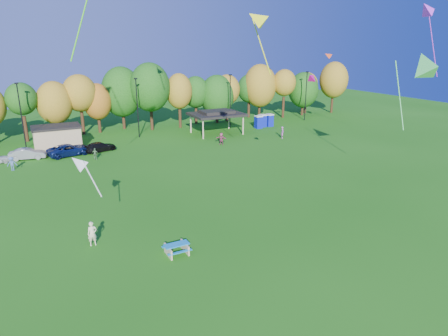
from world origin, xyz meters
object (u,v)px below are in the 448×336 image
car_b (27,154)px  car_d (100,147)px  porta_potties (264,121)px  car_c (69,150)px  kite_flyer (92,234)px  picnic_table (177,248)px

car_b → car_d: size_ratio=0.96×
porta_potties → car_c: 32.82m
car_b → car_d: car_b is taller
kite_flyer → car_d: size_ratio=0.41×
kite_flyer → car_d: 27.31m
porta_potties → picnic_table: (-28.84, -34.72, -0.66)m
porta_potties → picnic_table: size_ratio=2.10×
picnic_table → car_c: 30.67m
picnic_table → car_d: 30.73m
kite_flyer → car_c: kite_flyer is taller
kite_flyer → car_c: (1.33, 26.52, -0.16)m
picnic_table → car_d: car_d is taller
porta_potties → kite_flyer: size_ratio=2.04×
kite_flyer → car_b: (-3.62, 26.99, -0.21)m
car_c → car_d: size_ratio=1.22×
porta_potties → car_d: size_ratio=0.83×
porta_potties → car_b: porta_potties is taller
car_d → picnic_table: bearing=160.6°
car_c → car_d: car_c is taller
picnic_table → car_b: size_ratio=0.41×
porta_potties → picnic_table: 45.14m
kite_flyer → car_b: bearing=99.0°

